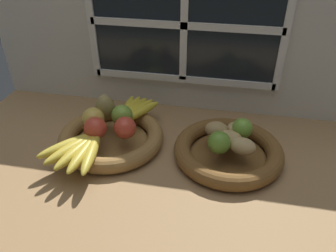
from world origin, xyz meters
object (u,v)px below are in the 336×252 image
at_px(apple_red_front, 95,128).
at_px(potato_large, 230,138).
at_px(fruit_bowl_right, 228,151).
at_px(lime_near, 219,143).
at_px(apple_green_back, 122,115).
at_px(potato_small, 242,146).
at_px(lime_far, 242,128).
at_px(banana_bunch_front, 79,149).
at_px(potato_oblong, 217,130).
at_px(fruit_bowl_left, 111,137).
at_px(potato_back, 238,130).
at_px(chili_pepper, 235,146).
at_px(apple_golden_left, 93,119).
at_px(banana_bunch_back, 134,110).
at_px(apple_red_right, 125,128).
at_px(pear_brown, 105,107).

height_order(apple_red_front, potato_large, apple_red_front).
height_order(fruit_bowl_right, lime_near, lime_near).
distance_m(apple_green_back, apple_red_front, 0.10).
height_order(potato_small, lime_far, lime_far).
distance_m(banana_bunch_front, potato_oblong, 0.40).
distance_m(fruit_bowl_left, apple_red_front, 0.08).
xyz_separation_m(potato_back, potato_oblong, (-0.06, -0.02, 0.00)).
height_order(lime_near, chili_pepper, lime_near).
bearing_deg(potato_oblong, chili_pepper, -42.04).
relative_size(apple_golden_left, potato_small, 0.92).
bearing_deg(banana_bunch_back, banana_bunch_front, -110.82).
height_order(apple_green_back, potato_large, apple_green_back).
bearing_deg(potato_back, banana_bunch_front, -157.93).
bearing_deg(potato_small, apple_red_right, 178.08).
bearing_deg(pear_brown, potato_back, -1.83).
bearing_deg(banana_bunch_back, apple_red_front, -115.32).
relative_size(banana_bunch_front, potato_oblong, 2.89).
xyz_separation_m(apple_green_back, banana_bunch_front, (-0.07, -0.17, -0.02)).
bearing_deg(apple_green_back, fruit_bowl_right, -6.85).
bearing_deg(lime_near, fruit_bowl_left, 172.67).
xyz_separation_m(apple_green_back, potato_large, (0.34, -0.04, -0.01)).
height_order(pear_brown, lime_near, pear_brown).
relative_size(apple_red_front, potato_large, 0.87).
bearing_deg(lime_far, apple_green_back, -179.58).
bearing_deg(lime_near, banana_bunch_front, -167.72).
relative_size(fruit_bowl_right, apple_green_back, 4.80).
height_order(potato_large, chili_pepper, potato_large).
xyz_separation_m(fruit_bowl_left, apple_golden_left, (-0.05, 0.00, 0.06)).
height_order(apple_red_right, pear_brown, pear_brown).
height_order(fruit_bowl_right, pear_brown, pear_brown).
height_order(fruit_bowl_right, banana_bunch_back, banana_bunch_back).
bearing_deg(potato_small, banana_bunch_back, 157.35).
bearing_deg(apple_red_right, lime_far, 11.16).
distance_m(fruit_bowl_left, potato_small, 0.41).
bearing_deg(apple_golden_left, lime_far, 4.95).
distance_m(fruit_bowl_left, potato_oblong, 0.33).
distance_m(apple_golden_left, chili_pepper, 0.44).
bearing_deg(apple_red_front, fruit_bowl_left, 57.17).
distance_m(potato_oblong, lime_far, 0.08).
bearing_deg(apple_red_front, potato_back, 12.63).
bearing_deg(chili_pepper, lime_near, -167.90).
relative_size(potato_oblong, potato_large, 0.91).
relative_size(apple_green_back, lime_near, 1.04).
bearing_deg(banana_bunch_front, fruit_bowl_left, 70.32).
bearing_deg(potato_small, potato_oblong, 138.58).
distance_m(fruit_bowl_left, apple_red_right, 0.09).
bearing_deg(pear_brown, potato_oblong, -4.97).
height_order(potato_oblong, chili_pepper, potato_oblong).
relative_size(apple_golden_left, potato_oblong, 0.99).
bearing_deg(chili_pepper, banana_bunch_back, 142.40).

